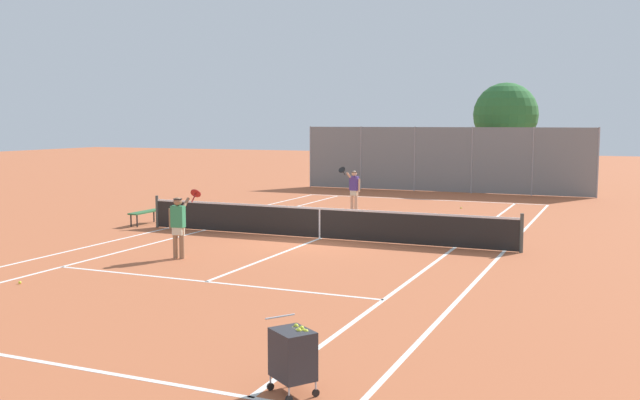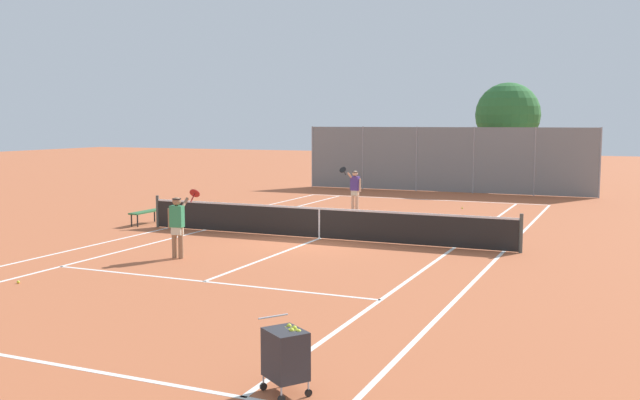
% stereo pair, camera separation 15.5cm
% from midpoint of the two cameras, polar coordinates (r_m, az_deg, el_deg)
% --- Properties ---
extents(ground_plane, '(120.00, 120.00, 0.00)m').
position_cam_midpoint_polar(ground_plane, '(21.68, 0.15, -3.10)').
color(ground_plane, '#B25B38').
extents(court_line_markings, '(11.10, 23.90, 0.01)m').
position_cam_midpoint_polar(court_line_markings, '(21.68, 0.15, -3.09)').
color(court_line_markings, silver).
rests_on(court_line_markings, ground).
extents(tennis_net, '(12.00, 0.10, 1.07)m').
position_cam_midpoint_polar(tennis_net, '(21.60, 0.16, -1.77)').
color(tennis_net, '#474C47').
rests_on(tennis_net, ground).
extents(ball_cart, '(0.78, 0.74, 0.96)m').
position_cam_midpoint_polar(ball_cart, '(9.48, -2.30, -12.21)').
color(ball_cart, '#2D2D33').
rests_on(ball_cart, ground).
extents(player_near_side, '(0.60, 0.78, 1.77)m').
position_cam_midpoint_polar(player_near_side, '(18.79, -11.10, -1.81)').
color(player_near_side, '#936B4C').
rests_on(player_near_side, ground).
extents(player_far_left, '(0.75, 0.72, 1.77)m').
position_cam_midpoint_polar(player_far_left, '(28.27, 2.96, 0.98)').
color(player_far_left, '#D8A884').
rests_on(player_far_left, ground).
extents(loose_tennis_ball_1, '(0.07, 0.07, 0.07)m').
position_cam_midpoint_polar(loose_tennis_ball_1, '(29.62, 11.46, -0.63)').
color(loose_tennis_ball_1, '#D1DB33').
rests_on(loose_tennis_ball_1, ground).
extents(loose_tennis_ball_3, '(0.07, 0.07, 0.07)m').
position_cam_midpoint_polar(loose_tennis_ball_3, '(17.04, -22.75, -6.07)').
color(loose_tennis_ball_3, '#D1DB33').
rests_on(loose_tennis_ball_3, ground).
extents(courtside_bench, '(0.36, 1.50, 0.47)m').
position_cam_midpoint_polar(courtside_bench, '(25.32, -13.57, -0.98)').
color(courtside_bench, '#2D6638').
rests_on(courtside_bench, ground).
extents(back_fence, '(14.67, 0.08, 3.28)m').
position_cam_midpoint_polar(back_fence, '(36.41, 10.06, 3.21)').
color(back_fence, gray).
rests_on(back_fence, ground).
extents(tree_behind_left, '(3.34, 3.34, 5.56)m').
position_cam_midpoint_polar(tree_behind_left, '(38.43, 14.84, 6.48)').
color(tree_behind_left, brown).
rests_on(tree_behind_left, ground).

